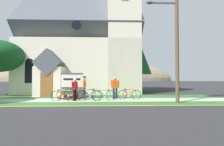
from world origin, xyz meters
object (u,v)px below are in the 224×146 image
bicycle_blue (104,95)px  utility_pole (175,27)px  bicycle_silver (129,94)px  roadside_conifer (135,52)px  cyclist_in_white_jersey (75,88)px  bicycle_white (64,96)px  cyclist_in_green_jersey (84,85)px  cyclist_in_red_jersey (115,86)px  bicycle_red (67,94)px  bicycle_orange (89,95)px  church_sign (72,81)px

bicycle_blue → utility_pole: utility_pole is taller
bicycle_silver → roadside_conifer: bearing=77.4°
cyclist_in_white_jersey → roadside_conifer: 11.00m
cyclist_in_white_jersey → bicycle_white: bearing=-178.0°
cyclist_in_white_jersey → utility_pole: bearing=-10.4°
cyclist_in_green_jersey → utility_pole: bearing=-22.2°
cyclist_in_red_jersey → cyclist_in_white_jersey: cyclist_in_red_jersey is taller
cyclist_in_green_jersey → roadside_conifer: roadside_conifer is taller
cyclist_in_red_jersey → utility_pole: (3.85, -2.39, 3.98)m
bicycle_blue → cyclist_in_red_jersey: (0.83, 1.09, 0.60)m
cyclist_in_green_jersey → roadside_conifer: bearing=54.3°
cyclist_in_green_jersey → bicycle_red: bearing=-166.3°
bicycle_silver → roadside_conifer: 9.14m
bicycle_orange → bicycle_silver: bicycle_orange is taller
bicycle_red → utility_pole: bearing=-16.6°
cyclist_in_red_jersey → roadside_conifer: bearing=69.3°
roadside_conifer → bicycle_silver: bearing=-102.6°
bicycle_blue → roadside_conifer: (3.64, 8.51, 4.37)m
church_sign → bicycle_red: bearing=-99.4°
cyclist_in_green_jersey → cyclist_in_white_jersey: size_ratio=1.10×
church_sign → bicycle_red: 1.41m
bicycle_orange → utility_pole: bearing=-14.9°
utility_pole → bicycle_silver: bearing=144.5°
church_sign → utility_pole: utility_pole is taller
bicycle_orange → bicycle_white: bicycle_orange is taller
bicycle_silver → cyclist_in_white_jersey: size_ratio=1.09×
roadside_conifer → utility_pole: bearing=-84.0°
bicycle_orange → cyclist_in_green_jersey: size_ratio=0.97×
church_sign → bicycle_silver: bearing=-15.5°
bicycle_blue → bicycle_white: (-2.87, -0.08, -0.00)m
bicycle_white → cyclist_in_white_jersey: cyclist_in_white_jersey is taller
bicycle_white → bicycle_blue: bearing=1.6°
cyclist_in_red_jersey → cyclist_in_green_jersey: cyclist_in_green_jersey is taller
cyclist_in_white_jersey → cyclist_in_red_jersey: bearing=21.4°
cyclist_in_red_jersey → cyclist_in_green_jersey: 2.41m
church_sign → cyclist_in_white_jersey: 2.13m
bicycle_white → cyclist_in_red_jersey: bearing=17.6°
bicycle_white → utility_pole: size_ratio=0.20×
roadside_conifer → cyclist_in_red_jersey: bearing=-110.7°
bicycle_orange → bicycle_silver: bearing=8.5°
bicycle_orange → bicycle_blue: size_ratio=1.02×
cyclist_in_green_jersey → bicycle_silver: bearing=-9.2°
church_sign → bicycle_white: 2.26m
church_sign → bicycle_white: bearing=-95.5°
church_sign → cyclist_in_green_jersey: church_sign is taller
bicycle_white → roadside_conifer: roadside_conifer is taller
bicycle_blue → bicycle_red: (-2.85, 0.94, 0.01)m
cyclist_in_white_jersey → utility_pole: size_ratio=0.18×
bicycle_blue → roadside_conifer: roadside_conifer is taller
bicycle_red → roadside_conifer: (6.48, 7.57, 4.36)m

